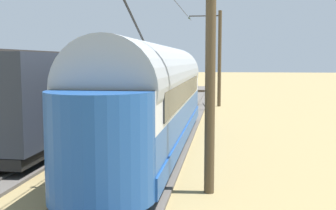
{
  "coord_description": "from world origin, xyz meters",
  "views": [
    {
      "loc": [
        -5.04,
        17.18,
        3.67
      ],
      "look_at": [
        -2.56,
        -1.27,
        1.66
      ],
      "focal_mm": 44.44,
      "sensor_mm": 36.0,
      "label": 1
    }
  ],
  "objects_px": {
    "boxcar_adjacent": "(52,95)",
    "switch_stand": "(207,102)",
    "vintage_streetcar": "(155,95)",
    "catenary_pole_mid_near": "(208,51)",
    "catenary_pole_foreground": "(219,57)"
  },
  "relations": [
    {
      "from": "boxcar_adjacent",
      "to": "switch_stand",
      "type": "height_order",
      "value": "boxcar_adjacent"
    },
    {
      "from": "vintage_streetcar",
      "to": "boxcar_adjacent",
      "type": "height_order",
      "value": "vintage_streetcar"
    },
    {
      "from": "vintage_streetcar",
      "to": "boxcar_adjacent",
      "type": "bearing_deg",
      "value": -3.03
    },
    {
      "from": "boxcar_adjacent",
      "to": "switch_stand",
      "type": "xyz_separation_m",
      "value": [
        -6.11,
        -12.91,
        -1.46
      ]
    },
    {
      "from": "catenary_pole_foreground",
      "to": "catenary_pole_mid_near",
      "type": "distance_m",
      "value": 21.94
    },
    {
      "from": "vintage_streetcar",
      "to": "catenary_pole_mid_near",
      "type": "relative_size",
      "value": 2.34
    },
    {
      "from": "vintage_streetcar",
      "to": "switch_stand",
      "type": "bearing_deg",
      "value": -96.96
    },
    {
      "from": "vintage_streetcar",
      "to": "catenary_pole_mid_near",
      "type": "xyz_separation_m",
      "value": [
        -2.36,
        5.4,
        1.65
      ]
    },
    {
      "from": "boxcar_adjacent",
      "to": "catenary_pole_foreground",
      "type": "xyz_separation_m",
      "value": [
        -6.87,
        -16.3,
        1.75
      ]
    },
    {
      "from": "boxcar_adjacent",
      "to": "catenary_pole_mid_near",
      "type": "bearing_deg",
      "value": 140.6
    },
    {
      "from": "switch_stand",
      "to": "catenary_pole_mid_near",
      "type": "bearing_deg",
      "value": 92.32
    },
    {
      "from": "switch_stand",
      "to": "catenary_pole_foreground",
      "type": "bearing_deg",
      "value": -102.55
    },
    {
      "from": "boxcar_adjacent",
      "to": "switch_stand",
      "type": "bearing_deg",
      "value": -115.33
    },
    {
      "from": "vintage_streetcar",
      "to": "catenary_pole_foreground",
      "type": "bearing_deg",
      "value": -98.12
    },
    {
      "from": "vintage_streetcar",
      "to": "catenary_pole_foreground",
      "type": "height_order",
      "value": "catenary_pole_foreground"
    }
  ]
}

